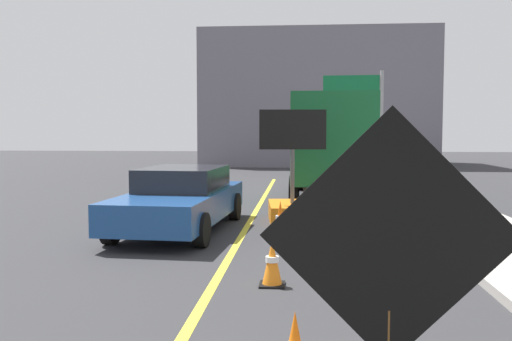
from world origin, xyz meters
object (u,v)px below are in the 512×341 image
Objects in this scene: box_truck at (331,144)px; traffic_cone_mid_lane at (272,263)px; roadwork_sign at (390,244)px; arrow_board_trailer at (292,202)px; highway_guide_sign at (364,105)px; traffic_cone_far_lane at (280,220)px; pickup_car at (181,199)px.

box_truck is 11.01× the size of traffic_cone_mid_lane.
roadwork_sign is 9.85m from arrow_board_trailer.
roadwork_sign is 4.45m from traffic_cone_mid_lane.
traffic_cone_mid_lane is (-0.96, 4.19, -1.14)m from roadwork_sign.
highway_guide_sign is (3.12, 12.92, 2.94)m from arrow_board_trailer.
traffic_cone_far_lane is at bearing -95.37° from arrow_board_trailer.
roadwork_sign is 0.86× the size of arrow_board_trailer.
highway_guide_sign is at bearing 84.09° from roadwork_sign.
highway_guide_sign is (2.35, 22.70, 1.95)m from roadwork_sign.
box_truck is at bearing 78.73° from traffic_cone_far_lane.
pickup_car is at bearing 110.78° from roadwork_sign.
box_truck reaches higher than roadwork_sign.
pickup_car reaches higher than traffic_cone_mid_lane.
traffic_cone_mid_lane is 3.40m from traffic_cone_far_lane.
box_truck is 1.47× the size of highway_guide_sign.
traffic_cone_mid_lane is (-1.36, -10.31, -1.45)m from box_truck.
box_truck is at bearing 59.27° from pickup_car.
highway_guide_sign is at bearing 76.44° from arrow_board_trailer.
arrow_board_trailer is at bearing 28.75° from pickup_car.
roadwork_sign reaches higher than traffic_cone_mid_lane.
traffic_cone_far_lane is (-1.38, -6.92, -1.39)m from box_truck.
highway_guide_sign is at bearing 77.60° from traffic_cone_far_lane.
highway_guide_sign reaches higher than box_truck.
arrow_board_trailer is 13.62m from highway_guide_sign.
arrow_board_trailer is (-0.77, 9.77, -0.99)m from roadwork_sign.
arrow_board_trailer is at bearing -103.93° from box_truck.
roadwork_sign is 0.32× the size of box_truck.
traffic_cone_far_lane is at bearing -101.27° from box_truck.
highway_guide_sign is 15.77m from traffic_cone_far_lane.
roadwork_sign is at bearing -91.59° from box_truck.
box_truck is (1.17, 4.73, 1.29)m from arrow_board_trailer.
arrow_board_trailer is 0.54× the size of highway_guide_sign.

